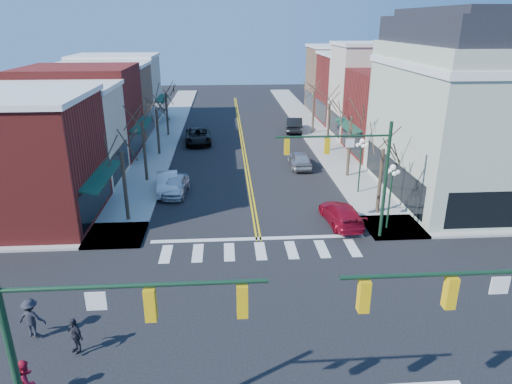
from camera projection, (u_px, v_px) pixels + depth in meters
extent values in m
plane|color=black|center=(271.00, 316.00, 20.48)|extent=(160.00, 160.00, 0.00)
cube|color=#9E9B93|center=(145.00, 177.00, 38.57)|extent=(3.50, 70.00, 0.15)
cube|color=#9E9B93|center=(348.00, 172.00, 39.70)|extent=(3.50, 70.00, 0.15)
cube|color=maroon|center=(12.00, 162.00, 29.04)|extent=(10.00, 8.50, 8.00)
cube|color=beige|center=(54.00, 137.00, 36.37)|extent=(10.00, 7.00, 7.50)
cube|color=maroon|center=(82.00, 112.00, 43.67)|extent=(10.00, 9.00, 8.50)
cube|color=#906B4F|center=(104.00, 102.00, 51.50)|extent=(10.00, 7.50, 7.80)
cube|color=beige|center=(118.00, 90.00, 58.67)|extent=(10.00, 8.00, 8.20)
cube|color=maroon|center=(404.00, 114.00, 44.13)|extent=(10.00, 8.50, 8.00)
cube|color=beige|center=(379.00, 92.00, 51.02)|extent=(10.00, 7.00, 10.00)
cube|color=maroon|center=(360.00, 89.00, 58.29)|extent=(10.00, 8.00, 8.50)
cube|color=#906B4F|center=(344.00, 80.00, 65.68)|extent=(10.00, 8.00, 9.00)
cube|color=#ACB9A0|center=(478.00, 123.00, 33.16)|extent=(12.00, 14.00, 11.00)
cube|color=white|center=(488.00, 64.00, 31.72)|extent=(12.25, 14.25, 0.50)
cube|color=black|center=(494.00, 29.00, 30.92)|extent=(11.40, 13.40, 1.80)
cube|color=black|center=(497.00, 12.00, 30.53)|extent=(9.80, 11.80, 0.60)
cylinder|color=#14331E|center=(18.00, 383.00, 11.82)|extent=(0.20, 0.20, 7.20)
cylinder|color=#14331E|center=(135.00, 286.00, 11.05)|extent=(6.50, 0.12, 0.12)
cube|color=gold|center=(150.00, 304.00, 11.26)|extent=(0.28, 0.28, 0.90)
cube|color=gold|center=(242.00, 301.00, 11.41)|extent=(0.28, 0.28, 0.90)
cylinder|color=#14331E|center=(466.00, 273.00, 11.59)|extent=(6.50, 0.12, 0.12)
cube|color=gold|center=(450.00, 292.00, 11.76)|extent=(0.28, 0.28, 0.90)
cube|color=gold|center=(364.00, 296.00, 11.61)|extent=(0.28, 0.28, 0.90)
cylinder|color=#14331E|center=(385.00, 182.00, 26.61)|extent=(0.20, 0.20, 7.20)
cylinder|color=#14331E|center=(333.00, 136.00, 25.41)|extent=(6.50, 0.12, 0.12)
cube|color=gold|center=(327.00, 146.00, 25.59)|extent=(0.28, 0.28, 0.90)
cube|color=gold|center=(287.00, 147.00, 25.44)|extent=(0.28, 0.28, 0.90)
cylinder|color=#14331E|center=(389.00, 200.00, 28.25)|extent=(0.12, 0.12, 4.00)
sphere|color=white|center=(393.00, 167.00, 27.49)|extent=(0.36, 0.36, 0.36)
cylinder|color=#14331E|center=(360.00, 169.00, 34.32)|extent=(0.12, 0.12, 4.00)
sphere|color=white|center=(362.00, 141.00, 33.57)|extent=(0.36, 0.36, 0.36)
cylinder|color=#382B21|center=(125.00, 187.00, 29.37)|extent=(0.24, 0.24, 4.76)
cylinder|color=#382B21|center=(145.00, 152.00, 36.80)|extent=(0.24, 0.24, 5.04)
cylinder|color=#382B21|center=(158.00, 132.00, 44.36)|extent=(0.24, 0.24, 4.55)
cylinder|color=#382B21|center=(167.00, 115.00, 51.77)|extent=(0.24, 0.24, 4.90)
cylinder|color=#382B21|center=(380.00, 182.00, 30.49)|extent=(0.24, 0.24, 4.62)
cylinder|color=#382B21|center=(349.00, 147.00, 37.86)|extent=(0.24, 0.24, 5.18)
cylinder|color=#382B21|center=(328.00, 128.00, 45.40)|extent=(0.24, 0.24, 4.83)
cylinder|color=#382B21|center=(313.00, 113.00, 52.85)|extent=(0.24, 0.24, 4.97)
imported|color=silver|center=(176.00, 186.00, 34.62)|extent=(2.05, 4.31, 1.42)
imported|color=silver|center=(167.00, 183.00, 35.12)|extent=(2.02, 4.59, 1.47)
imported|color=black|center=(198.00, 136.00, 49.19)|extent=(3.07, 5.94, 1.60)
imported|color=maroon|center=(341.00, 214.00, 29.62)|extent=(2.36, 4.91, 1.38)
imported|color=#A6A5AA|center=(300.00, 159.00, 41.04)|extent=(1.83, 4.44, 1.51)
imported|color=black|center=(294.00, 125.00, 54.43)|extent=(2.49, 5.43, 1.72)
imported|color=#AE122B|center=(27.00, 380.00, 15.51)|extent=(0.66, 0.83, 1.62)
imported|color=black|center=(75.00, 335.00, 17.81)|extent=(0.93, 0.85, 1.52)
imported|color=black|center=(31.00, 318.00, 18.69)|extent=(1.18, 0.78, 1.72)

